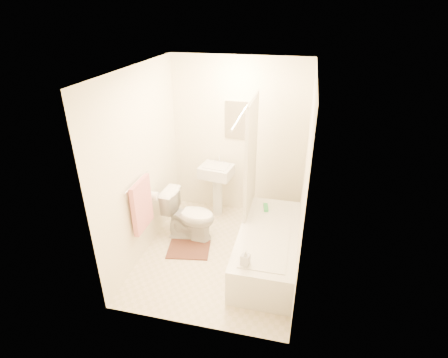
% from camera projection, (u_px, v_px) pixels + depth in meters
% --- Properties ---
extents(floor, '(2.40, 2.40, 0.00)m').
position_uv_depth(floor, '(220.00, 253.00, 4.70)').
color(floor, beige).
rests_on(floor, ground).
extents(ceiling, '(2.40, 2.40, 0.00)m').
position_uv_depth(ceiling, '(219.00, 69.00, 3.62)').
color(ceiling, white).
rests_on(ceiling, ground).
extents(wall_back, '(2.00, 0.02, 2.40)m').
position_uv_depth(wall_back, '(239.00, 139.00, 5.20)').
color(wall_back, beige).
rests_on(wall_back, ground).
extents(wall_left, '(0.02, 2.40, 2.40)m').
position_uv_depth(wall_left, '(142.00, 165.00, 4.36)').
color(wall_left, beige).
rests_on(wall_left, ground).
extents(wall_right, '(0.02, 2.40, 2.40)m').
position_uv_depth(wall_right, '(305.00, 182.00, 3.96)').
color(wall_right, beige).
rests_on(wall_right, ground).
extents(mirror, '(0.40, 0.03, 0.55)m').
position_uv_depth(mirror, '(239.00, 120.00, 5.05)').
color(mirror, white).
rests_on(mirror, wall_back).
extents(curtain_rod, '(0.03, 1.70, 0.03)m').
position_uv_depth(curtain_rod, '(247.00, 107.00, 3.83)').
color(curtain_rod, silver).
rests_on(curtain_rod, wall_back).
extents(shower_curtain, '(0.04, 0.80, 1.55)m').
position_uv_depth(shower_curtain, '(251.00, 158.00, 4.53)').
color(shower_curtain, silver).
rests_on(shower_curtain, curtain_rod).
extents(towel_bar, '(0.02, 0.60, 0.02)m').
position_uv_depth(towel_bar, '(137.00, 182.00, 4.18)').
color(towel_bar, silver).
rests_on(towel_bar, wall_left).
extents(towel, '(0.06, 0.45, 0.66)m').
position_uv_depth(towel, '(142.00, 205.00, 4.32)').
color(towel, '#CC7266').
rests_on(towel, towel_bar).
extents(toilet_paper, '(0.11, 0.12, 0.12)m').
position_uv_depth(toilet_paper, '(154.00, 196.00, 4.68)').
color(toilet_paper, white).
rests_on(toilet_paper, wall_left).
extents(toilet, '(0.75, 0.45, 0.72)m').
position_uv_depth(toilet, '(190.00, 216.00, 4.88)').
color(toilet, white).
rests_on(toilet, floor).
extents(sink, '(0.52, 0.44, 0.92)m').
position_uv_depth(sink, '(217.00, 188.00, 5.38)').
color(sink, silver).
rests_on(sink, floor).
extents(bathtub, '(0.73, 1.66, 0.47)m').
position_uv_depth(bathtub, '(268.00, 248.00, 4.44)').
color(bathtub, silver).
rests_on(bathtub, floor).
extents(bath_mat, '(0.62, 0.51, 0.02)m').
position_uv_depth(bath_mat, '(189.00, 249.00, 4.76)').
color(bath_mat, '#48281E').
rests_on(bath_mat, floor).
extents(soap_bottle, '(0.11, 0.11, 0.20)m').
position_uv_depth(soap_bottle, '(245.00, 258.00, 3.75)').
color(soap_bottle, white).
rests_on(soap_bottle, bathtub).
extents(scrub_brush, '(0.10, 0.20, 0.04)m').
position_uv_depth(scrub_brush, '(266.00, 208.00, 4.82)').
color(scrub_brush, green).
rests_on(scrub_brush, bathtub).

